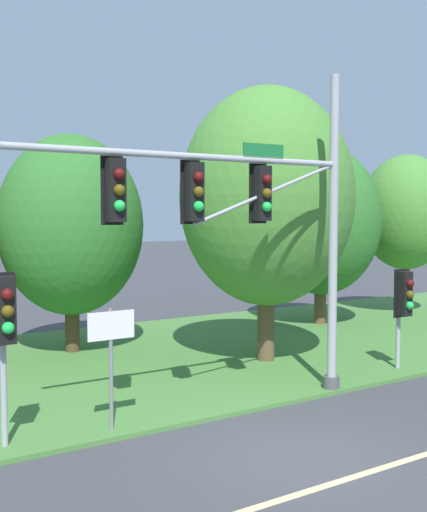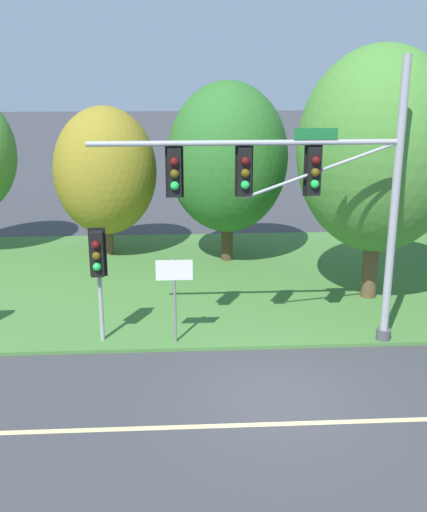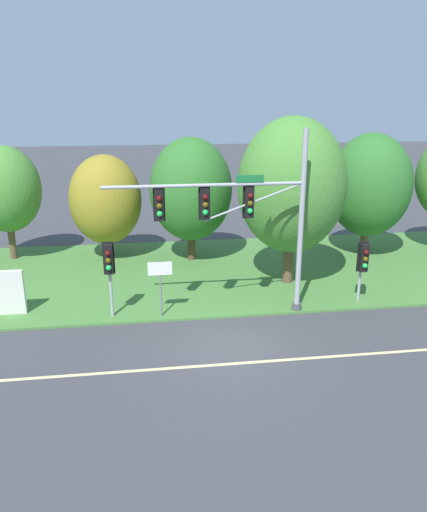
{
  "view_description": "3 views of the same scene",
  "coord_description": "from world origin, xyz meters",
  "views": [
    {
      "loc": [
        -7.57,
        -8.63,
        4.4
      ],
      "look_at": [
        0.27,
        3.33,
        3.44
      ],
      "focal_mm": 45.0,
      "sensor_mm": 36.0,
      "label": 1
    },
    {
      "loc": [
        -2.32,
        -13.29,
        7.67
      ],
      "look_at": [
        -1.35,
        3.26,
        2.46
      ],
      "focal_mm": 45.0,
      "sensor_mm": 36.0,
      "label": 2
    },
    {
      "loc": [
        -2.93,
        -16.26,
        8.88
      ],
      "look_at": [
        -0.13,
        3.57,
        2.41
      ],
      "focal_mm": 35.0,
      "sensor_mm": 36.0,
      "label": 3
    }
  ],
  "objects": [
    {
      "name": "route_sign_post",
      "position": [
        -2.42,
        2.9,
        1.77
      ],
      "size": [
        0.98,
        0.08,
        2.43
      ],
      "color": "slate",
      "rests_on": "grass_verge"
    },
    {
      "name": "grass_verge",
      "position": [
        0.0,
        8.25,
        0.05
      ],
      "size": [
        48.0,
        11.5,
        0.1
      ],
      "primitive_type": "cube",
      "color": "#477A38",
      "rests_on": "ground"
    },
    {
      "name": "pedestrian_signal_near_kerb",
      "position": [
        -4.44,
        3.01,
        2.45
      ],
      "size": [
        0.46,
        0.55,
        3.23
      ],
      "color": "#9EA0A5",
      "rests_on": "grass_verge"
    },
    {
      "name": "traffic_signal_mast",
      "position": [
        0.93,
        2.74,
        4.45
      ],
      "size": [
        8.09,
        0.49,
        7.59
      ],
      "color": "#9EA0A5",
      "rests_on": "grass_verge"
    },
    {
      "name": "tree_behind_signpost",
      "position": [
        -5.04,
        11.3,
        3.4
      ],
      "size": [
        3.93,
        3.93,
        5.77
      ],
      "color": "brown",
      "rests_on": "grass_verge"
    },
    {
      "name": "tree_tall_centre",
      "position": [
        3.89,
        6.06,
        4.86
      ],
      "size": [
        5.05,
        5.05,
        7.94
      ],
      "color": "brown",
      "rests_on": "grass_verge"
    },
    {
      "name": "tree_mid_verge",
      "position": [
        -0.42,
        10.3,
        4.02
      ],
      "size": [
        4.45,
        4.45,
        6.72
      ],
      "color": "#4C3823",
      "rests_on": "grass_verge"
    },
    {
      "name": "ground_plane",
      "position": [
        0.0,
        0.0,
        0.0
      ],
      "size": [
        160.0,
        160.0,
        0.0
      ],
      "primitive_type": "plane",
      "color": "#3D3D42"
    },
    {
      "name": "lane_stripe",
      "position": [
        0.0,
        -1.2,
        0.0
      ],
      "size": [
        36.0,
        0.16,
        0.01
      ],
      "primitive_type": "cube",
      "color": "beige",
      "rests_on": "ground"
    }
  ]
}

